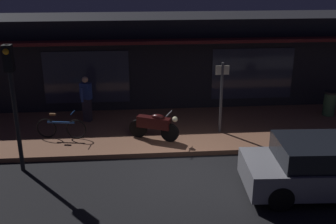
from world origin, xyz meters
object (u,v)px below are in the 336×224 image
(traffic_light_pole, at_px, (12,87))
(trash_bin, at_px, (329,103))
(parked_car_near, at_px, (324,167))
(bicycle_parked, at_px, (61,128))
(person_photographer, at_px, (86,98))
(sign_post, at_px, (221,93))
(motorcycle, at_px, (155,125))

(traffic_light_pole, bearing_deg, trash_bin, 17.19)
(parked_car_near, bearing_deg, bicycle_parked, 152.41)
(person_photographer, relative_size, traffic_light_pole, 0.46)
(sign_post, bearing_deg, person_photographer, 163.16)
(person_photographer, distance_m, trash_bin, 9.02)
(motorcycle, bearing_deg, traffic_light_pole, -158.24)
(person_photographer, bearing_deg, parked_car_near, -39.07)
(person_photographer, height_order, trash_bin, person_photographer)
(person_photographer, xyz_separation_m, sign_post, (4.59, -1.39, 0.48))
(sign_post, xyz_separation_m, traffic_light_pole, (-6.10, -2.00, 0.97))
(parked_car_near, bearing_deg, trash_bin, 63.40)
(sign_post, relative_size, traffic_light_pole, 0.67)
(sign_post, height_order, traffic_light_pole, traffic_light_pole)
(motorcycle, bearing_deg, bicycle_parked, 173.48)
(person_photographer, height_order, sign_post, sign_post)
(motorcycle, height_order, parked_car_near, parked_car_near)
(person_photographer, bearing_deg, trash_bin, -0.89)
(parked_car_near, bearing_deg, motorcycle, 140.49)
(person_photographer, height_order, parked_car_near, person_photographer)
(motorcycle, distance_m, trash_bin, 6.88)
(traffic_light_pole, bearing_deg, sign_post, 18.17)
(trash_bin, height_order, traffic_light_pole, traffic_light_pole)
(motorcycle, distance_m, traffic_light_pole, 4.54)
(person_photographer, xyz_separation_m, traffic_light_pole, (-1.51, -3.39, 1.45))
(bicycle_parked, bearing_deg, traffic_light_pole, -113.49)
(bicycle_parked, distance_m, sign_post, 5.38)
(person_photographer, distance_m, parked_car_near, 8.32)
(person_photographer, bearing_deg, sign_post, -16.84)
(bicycle_parked, xyz_separation_m, person_photographer, (0.69, 1.51, 0.52))
(sign_post, xyz_separation_m, parked_car_near, (1.86, -3.85, -0.81))
(trash_bin, xyz_separation_m, traffic_light_pole, (-10.52, -3.25, 1.86))
(motorcycle, xyz_separation_m, trash_bin, (6.66, 1.71, -0.03))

